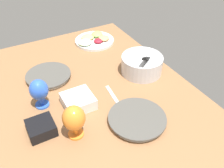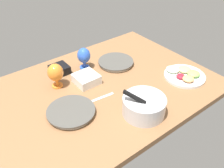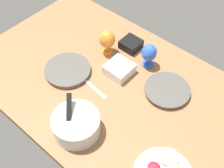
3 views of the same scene
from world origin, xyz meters
The scene contains 9 objects.
ground_plane centered at (0.00, 0.00, -2.00)cm, with size 160.00×104.00×4.00cm, color #8C603D.
dinner_plate_left centered at (-32.00, -16.84, 1.44)cm, with size 25.83×25.83×2.77cm.
dinner_plate_right centered at (21.26, 9.44, 1.48)cm, with size 27.45×27.45×2.84cm.
mixing_bowl centered at (-11.33, 33.86, 5.71)cm, with size 24.11×24.11×16.99cm.
hurricane_glass_orange centered at (14.92, -18.86, 10.14)cm, with size 10.00×10.00×16.47cm.
hurricane_glass_blue centered at (-11.07, -26.65, 9.63)cm, with size 9.17×9.17×15.75cm.
square_bowl_black centered at (6.16, -31.76, 3.10)cm, with size 11.78×11.78×5.57cm.
square_bowl_white centered at (-2.11, -10.48, 3.35)cm, with size 14.67×14.67×6.02cm.
fork_by_right_plate centered at (0.25, 8.35, 0.30)cm, with size 18.00×1.80×0.60cm, color silver.
Camera 3 is at (-74.51, 79.31, 129.99)cm, focal length 46.59 mm.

